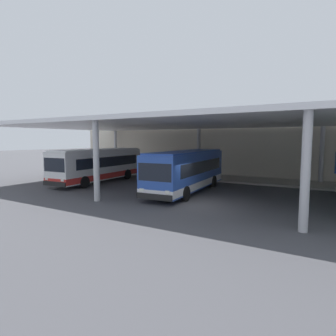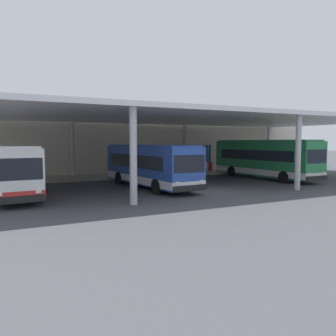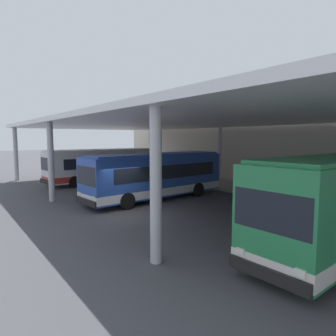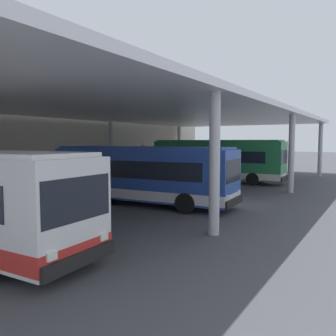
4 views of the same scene
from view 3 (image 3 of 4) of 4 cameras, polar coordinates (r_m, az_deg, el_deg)
name	(u,v)px [view 3 (image 3 of 4)]	position (r m, az deg, el deg)	size (l,w,h in m)	color
ground_plane	(131,214)	(16.88, -7.16, -8.76)	(200.00, 200.00, 0.00)	#47474C
platform_kerb	(261,191)	(24.71, 17.34, -4.13)	(42.00, 4.50, 0.18)	#A39E93
station_building_facade	(286,146)	(27.07, 21.62, 4.00)	(48.00, 1.60, 7.17)	beige
canopy_shelter	(204,121)	(19.67, 6.89, 8.90)	(40.00, 17.00, 5.55)	silver
bus_nearest_bay	(102,165)	(28.96, -12.55, 0.53)	(3.12, 10.65, 3.17)	white
bus_second_bay	(157,175)	(20.54, -2.21, -1.42)	(3.30, 10.69, 3.17)	#284CA8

